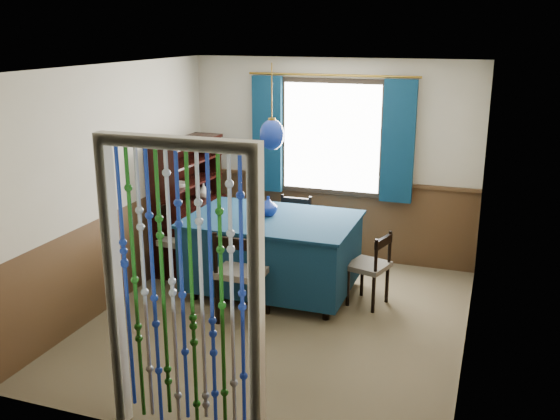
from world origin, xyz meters
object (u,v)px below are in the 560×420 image
at_px(chair_far, 293,231).
at_px(vase_table, 268,207).
at_px(chair_near, 241,273).
at_px(chair_right, 371,267).
at_px(pendant_lamp, 272,134).
at_px(dining_table, 272,250).
at_px(vase_sideboard, 203,190).
at_px(sideboard, 189,221).
at_px(bowl_shelf, 179,185).
at_px(chair_left, 182,240).

bearing_deg(chair_far, vase_table, 85.29).
distance_m(chair_near, chair_right, 1.39).
distance_m(chair_right, pendant_lamp, 1.73).
bearing_deg(chair_far, chair_near, 87.52).
distance_m(dining_table, vase_sideboard, 1.50).
height_order(dining_table, sideboard, sideboard).
distance_m(dining_table, chair_near, 0.75).
distance_m(sideboard, bowl_shelf, 0.62).
height_order(pendant_lamp, vase_sideboard, pendant_lamp).
bearing_deg(chair_far, pendant_lamp, 90.66).
height_order(chair_far, bowl_shelf, bowl_shelf).
distance_m(pendant_lamp, bowl_shelf, 1.40).
bearing_deg(dining_table, chair_right, 2.07).
relative_size(dining_table, chair_far, 2.06).
distance_m(chair_far, chair_right, 1.35).
bearing_deg(chair_far, sideboard, 12.62).
distance_m(pendant_lamp, vase_table, 0.81).
relative_size(chair_near, sideboard, 0.62).
height_order(dining_table, chair_far, chair_far).
bearing_deg(chair_right, dining_table, 107.87).
bearing_deg(sideboard, chair_far, 17.11).
distance_m(chair_far, pendant_lamp, 1.54).
xyz_separation_m(pendant_lamp, vase_table, (-0.07, 0.07, -0.81)).
height_order(chair_near, pendant_lamp, pendant_lamp).
bearing_deg(vase_sideboard, bowl_shelf, -90.00).
xyz_separation_m(chair_right, vase_sideboard, (-2.30, 0.75, 0.45)).
bearing_deg(pendant_lamp, chair_right, 2.19).
bearing_deg(bowl_shelf, vase_sideboard, 90.00).
bearing_deg(chair_right, chair_near, 140.58).
distance_m(chair_left, sideboard, 0.58).
xyz_separation_m(vase_table, bowl_shelf, (-1.14, 0.11, 0.13)).
xyz_separation_m(dining_table, bowl_shelf, (-1.21, 0.18, 0.60)).
height_order(chair_right, vase_table, vase_table).
xyz_separation_m(chair_far, sideboard, (-1.24, -0.32, 0.09)).
distance_m(dining_table, chair_right, 1.09).
bearing_deg(chair_right, pendant_lamp, 107.87).
distance_m(chair_right, vase_table, 1.27).
xyz_separation_m(chair_left, vase_sideboard, (-0.14, 0.85, 0.37)).
xyz_separation_m(chair_right, bowl_shelf, (-2.30, 0.14, 0.66)).
relative_size(dining_table, chair_left, 1.87).
relative_size(chair_near, chair_left, 1.00).
distance_m(chair_near, sideboard, 1.74).
xyz_separation_m(chair_left, chair_right, (2.16, 0.10, -0.08)).
bearing_deg(vase_table, chair_left, -172.67).
relative_size(chair_right, sideboard, 0.52).
bearing_deg(sideboard, pendant_lamp, -18.16).
xyz_separation_m(dining_table, vase_sideboard, (-1.21, 0.79, 0.39)).
height_order(chair_near, chair_right, chair_near).
relative_size(chair_left, chair_right, 1.20).
relative_size(dining_table, sideboard, 1.16).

